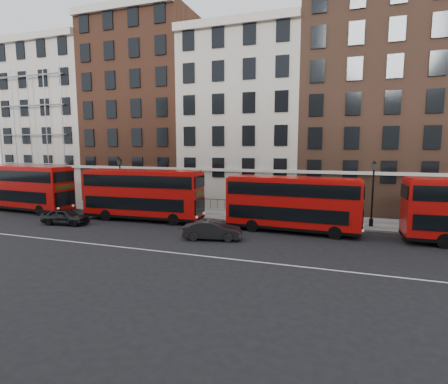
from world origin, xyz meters
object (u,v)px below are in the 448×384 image
(bus_b, at_px, (143,193))
(car_front, at_px, (212,230))
(bus_c, at_px, (292,203))
(car_rear, at_px, (65,217))
(bus_a, at_px, (24,187))

(bus_b, height_order, car_front, bus_b)
(bus_c, relative_size, car_rear, 2.56)
(car_rear, bearing_deg, bus_b, -62.70)
(bus_b, relative_size, bus_c, 1.07)
(bus_b, height_order, car_rear, bus_b)
(bus_b, relative_size, car_rear, 2.73)
(bus_a, bearing_deg, car_rear, -19.09)
(bus_b, bearing_deg, car_front, -29.34)
(bus_b, bearing_deg, bus_c, -2.85)
(bus_a, height_order, bus_b, bus_a)
(bus_a, bearing_deg, bus_c, 3.87)
(bus_b, distance_m, car_rear, 6.67)
(bus_c, relative_size, car_front, 2.47)
(bus_c, height_order, car_front, bus_c)
(bus_c, height_order, car_rear, bus_c)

